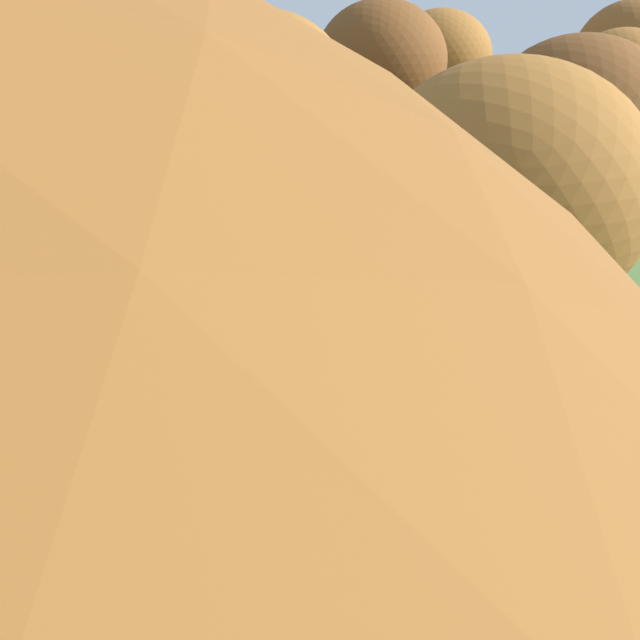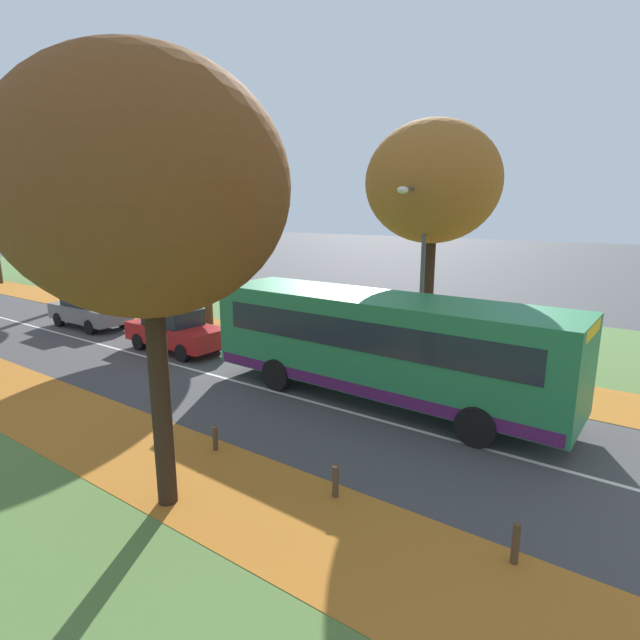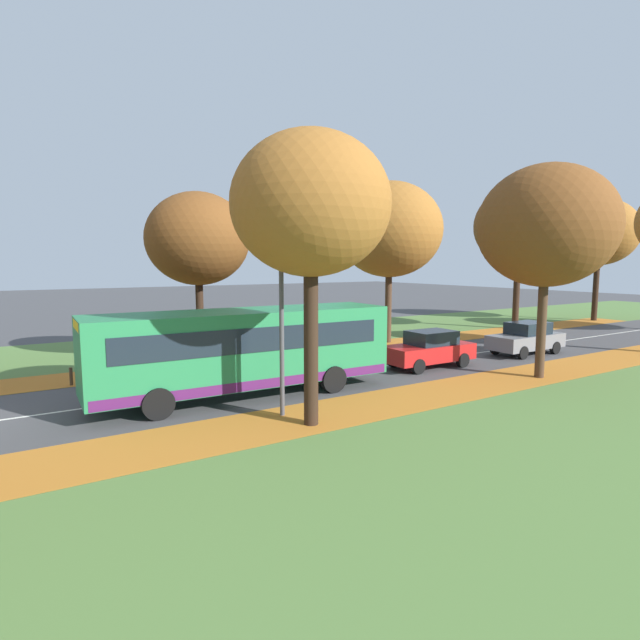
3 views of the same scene
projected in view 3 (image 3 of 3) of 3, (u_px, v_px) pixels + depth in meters
The scene contains 17 objects.
grass_verge_left at pixel (332, 335), 31.77m from camera, with size 12.00×90.00×0.01m, color #517538.
leaf_litter_left at pixel (283, 356), 24.74m from camera, with size 2.80×60.00×0.00m, color #B26B23.
leaf_litter_right at pixel (409, 398), 16.99m from camera, with size 2.80×60.00×0.00m, color #B26B23.
road_centre_line at pixel (437, 358), 24.03m from camera, with size 0.12×80.00×0.01m, color silver.
tree_left_near at pixel (198, 239), 22.83m from camera, with size 4.73×4.73×7.81m.
tree_left_mid at pixel (389, 230), 28.19m from camera, with size 5.97×5.97×9.15m.
tree_left_far at pixel (519, 226), 34.05m from camera, with size 6.05×6.05×9.81m.
tree_left_distant at pixel (599, 232), 39.08m from camera, with size 5.80×5.80×9.60m.
tree_right_near at pixel (311, 206), 13.56m from camera, with size 4.39×4.39×8.16m.
tree_right_mid at pixel (547, 226), 19.40m from camera, with size 5.29×5.29×8.41m.
bollard_third at pixel (71, 377), 18.73m from camera, with size 0.12×0.12×0.68m, color #4C3823.
bollard_fourth at pixel (159, 367), 20.51m from camera, with size 0.12×0.12×0.64m, color #4C3823.
bollard_fifth at pixel (233, 360), 22.24m from camera, with size 0.12×0.12×0.57m, color #4C3823.
streetlamp_right at pixel (276, 292), 14.95m from camera, with size 1.89×0.28×6.00m.
bus at pixel (244, 347), 17.14m from camera, with size 2.86×10.46×2.98m.
car_red_lead at pixel (429, 349), 21.97m from camera, with size 1.84×4.23×1.62m.
car_grey_following at pixel (526, 338), 25.14m from camera, with size 1.79×4.20×1.62m.
Camera 3 is at (17.03, 2.62, 4.60)m, focal length 28.00 mm.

